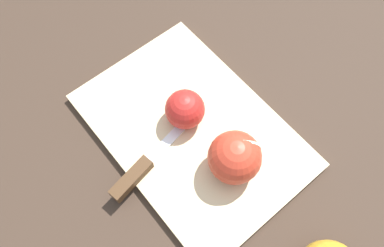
{
  "coord_description": "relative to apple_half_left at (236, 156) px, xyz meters",
  "views": [
    {
      "loc": [
        -0.19,
        0.18,
        0.58
      ],
      "look_at": [
        0.0,
        0.0,
        0.03
      ],
      "focal_mm": 35.0,
      "sensor_mm": 36.0,
      "label": 1
    }
  ],
  "objects": [
    {
      "name": "ground_plane",
      "position": [
        0.09,
        0.0,
        -0.06
      ],
      "size": [
        4.0,
        4.0,
        0.0
      ],
      "primitive_type": "plane",
      "color": "#38281E"
    },
    {
      "name": "cutting_board",
      "position": [
        0.09,
        0.0,
        -0.05
      ],
      "size": [
        0.39,
        0.28,
        0.01
      ],
      "color": "#D1B789",
      "rests_on": "ground_plane"
    },
    {
      "name": "apple_half_left",
      "position": [
        0.0,
        0.0,
        0.0
      ],
      "size": [
        0.08,
        0.08,
        0.08
      ],
      "rotation": [
        0.0,
        0.0,
        5.59
      ],
      "color": "red",
      "rests_on": "cutting_board"
    },
    {
      "name": "apple_half_right",
      "position": [
        0.11,
        -0.0,
        -0.01
      ],
      "size": [
        0.07,
        0.07,
        0.07
      ],
      "rotation": [
        0.0,
        0.0,
        1.68
      ],
      "color": "red",
      "rests_on": "cutting_board"
    },
    {
      "name": "knife",
      "position": [
        0.09,
        0.12,
        -0.03
      ],
      "size": [
        0.03,
        0.16,
        0.02
      ],
      "rotation": [
        0.0,
        0.0,
        -1.47
      ],
      "color": "silver",
      "rests_on": "cutting_board"
    }
  ]
}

